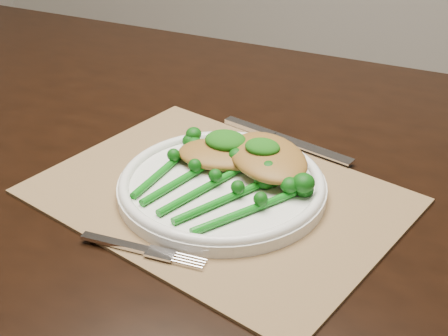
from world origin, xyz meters
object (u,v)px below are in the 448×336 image
at_px(dining_table, 198,330).
at_px(chicken_fillet_left, 221,154).
at_px(dinner_plate, 222,185).
at_px(broccolini_bundle, 203,189).
at_px(placemat, 218,196).

height_order(dining_table, chicken_fillet_left, chicken_fillet_left).
distance_m(dinner_plate, chicken_fillet_left, 0.06).
distance_m(dining_table, broccolini_bundle, 0.43).
bearing_deg(dining_table, dinner_plate, -46.49).
relative_size(dinner_plate, chicken_fillet_left, 2.29).
bearing_deg(chicken_fillet_left, dinner_plate, -78.95).
relative_size(dining_table, chicken_fillet_left, 13.74).
height_order(placemat, chicken_fillet_left, chicken_fillet_left).
bearing_deg(dining_table, broccolini_bundle, -57.71).
bearing_deg(placemat, broccolini_bundle, -95.16).
height_order(dinner_plate, chicken_fillet_left, chicken_fillet_left).
relative_size(dining_table, broccolini_bundle, 7.04).
height_order(dinner_plate, broccolini_bundle, broccolini_bundle).
xyz_separation_m(dining_table, placemat, (0.09, -0.11, 0.37)).
bearing_deg(dinner_plate, broccolini_bundle, -111.59).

